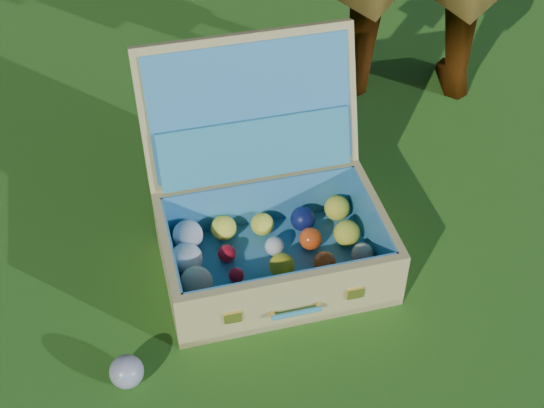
{
  "coord_description": "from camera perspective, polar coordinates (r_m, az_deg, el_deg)",
  "views": [
    {
      "loc": [
        -0.26,
        -1.16,
        1.42
      ],
      "look_at": [
        -0.13,
        0.19,
        0.16
      ],
      "focal_mm": 50.0,
      "sensor_mm": 36.0,
      "label": 1
    }
  ],
  "objects": [
    {
      "name": "ground",
      "position": [
        1.85,
        4.48,
        -7.41
      ],
      "size": [
        60.0,
        60.0,
        0.0
      ],
      "primitive_type": "plane",
      "color": "#215114",
      "rests_on": "ground"
    },
    {
      "name": "stray_ball",
      "position": [
        1.71,
        -10.9,
        -12.29
      ],
      "size": [
        0.08,
        0.08,
        0.08
      ],
      "primitive_type": "sphere",
      "color": "#3E65A3",
      "rests_on": "ground"
    },
    {
      "name": "suitcase",
      "position": [
        1.87,
        -0.58,
        -0.31
      ],
      "size": [
        0.61,
        0.58,
        0.51
      ],
      "rotation": [
        0.0,
        0.0,
        0.15
      ],
      "color": "tan",
      "rests_on": "ground"
    }
  ]
}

